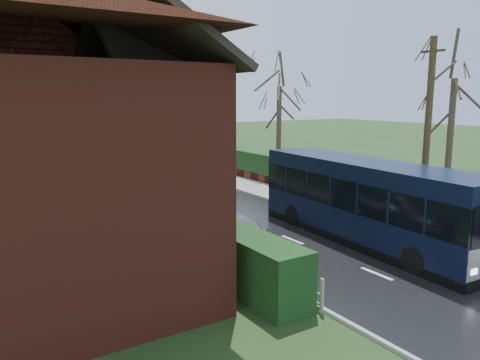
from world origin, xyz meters
TOP-DOWN VIEW (x-y plane):
  - ground at (0.00, 0.00)m, footprint 140.00×140.00m
  - road at (0.00, 10.00)m, footprint 6.00×100.00m
  - pavement at (4.25, 10.00)m, footprint 2.50×100.00m
  - kerb_right at (3.05, 10.00)m, footprint 0.12×100.00m
  - kerb_left at (-3.05, 10.00)m, footprint 0.12×100.00m
  - front_hedge at (-3.90, 5.00)m, footprint 1.20×16.00m
  - picket_fence at (-3.15, 5.00)m, footprint 0.10×16.00m
  - right_wall_hedge at (5.80, 10.00)m, footprint 0.60×50.00m
  - brick_house at (-8.73, 4.78)m, footprint 9.30×14.60m
  - bus at (2.20, 0.45)m, footprint 2.88×9.94m
  - car_silver at (-2.80, 1.50)m, footprint 1.91×4.46m
  - car_green at (-2.36, 4.00)m, footprint 3.22×4.34m
  - car_distant at (0.49, 44.27)m, footprint 1.72×4.40m
  - bus_stop_sign at (3.20, 1.04)m, footprint 0.22×0.39m
  - telegraph_pole at (4.80, 0.01)m, footprint 0.26×0.96m
  - tree_right_near at (9.00, 1.79)m, footprint 4.02×4.02m
  - tree_right_far at (7.40, 12.56)m, footprint 4.35×4.35m

SIDE VIEW (x-z plane):
  - ground at x=0.00m, z-range 0.00..0.00m
  - road at x=0.00m, z-range 0.00..0.02m
  - kerb_left at x=-3.05m, z-range 0.00..0.10m
  - pavement at x=4.25m, z-range 0.00..0.14m
  - kerb_right at x=3.05m, z-range 0.00..0.14m
  - picket_fence at x=-3.15m, z-range 0.00..0.90m
  - car_green at x=-2.36m, z-range 0.00..1.17m
  - car_distant at x=0.49m, z-range 0.00..1.43m
  - car_silver at x=-2.80m, z-range 0.00..1.50m
  - front_hedge at x=-3.90m, z-range 0.00..1.60m
  - right_wall_hedge at x=5.80m, z-range 0.12..1.92m
  - bus at x=2.20m, z-range -0.01..2.97m
  - bus_stop_sign at x=3.20m, z-range 0.43..3.14m
  - telegraph_pole at x=4.80m, z-range 0.04..7.49m
  - brick_house at x=-8.73m, z-range -0.77..9.53m
  - tree_right_far at x=7.40m, z-range 2.08..10.48m
  - tree_right_near at x=9.00m, z-range 2.14..10.83m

